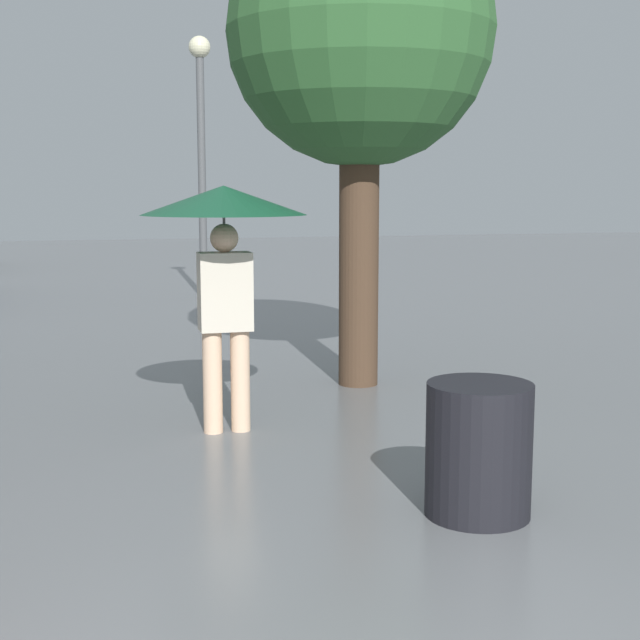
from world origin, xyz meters
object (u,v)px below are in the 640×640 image
tree (360,36)px  street_lamp (201,126)px  trash_bin (479,450)px  pedestrian (224,227)px

tree → street_lamp: bearing=93.9°
street_lamp → trash_bin: size_ratio=5.68×
street_lamp → trash_bin: 10.41m
trash_bin → street_lamp: bearing=90.6°
street_lamp → tree: bearing=-86.1°
pedestrian → tree: (1.40, 1.27, 1.56)m
street_lamp → trash_bin: bearing=-89.4°
street_lamp → trash_bin: street_lamp is taller
tree → street_lamp: tree is taller
pedestrian → tree: size_ratio=0.42×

